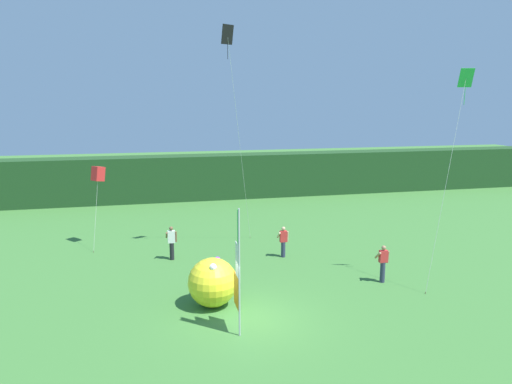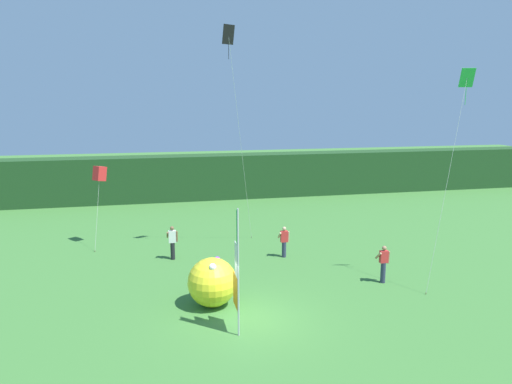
{
  "view_description": "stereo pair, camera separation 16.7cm",
  "coord_description": "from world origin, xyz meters",
  "px_view_note": "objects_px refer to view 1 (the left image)",
  "views": [
    {
      "loc": [
        -3.26,
        -15.72,
        7.88
      ],
      "look_at": [
        0.93,
        2.53,
        4.28
      ],
      "focal_mm": 33.03,
      "sensor_mm": 36.0,
      "label": 1
    },
    {
      "loc": [
        -3.1,
        -15.75,
        7.88
      ],
      "look_at": [
        0.93,
        2.53,
        4.28
      ],
      "focal_mm": 33.03,
      "sensor_mm": 36.0,
      "label": 2
    }
  ],
  "objects_px": {
    "kite_green_diamond_1": "(463,93)",
    "kite_black_diamond_2": "(229,50)",
    "banner_flag": "(238,273)",
    "person_mid_field": "(172,242)",
    "person_near_banner": "(283,241)",
    "inflatable_balloon": "(213,282)",
    "person_far_left": "(383,263)",
    "kite_red_box_0": "(98,174)"
  },
  "relations": [
    {
      "from": "kite_green_diamond_1",
      "to": "kite_black_diamond_2",
      "type": "height_order",
      "value": "kite_black_diamond_2"
    },
    {
      "from": "banner_flag",
      "to": "person_mid_field",
      "type": "bearing_deg",
      "value": 102.62
    },
    {
      "from": "person_near_banner",
      "to": "inflatable_balloon",
      "type": "distance_m",
      "value": 6.66
    },
    {
      "from": "person_mid_field",
      "to": "kite_green_diamond_1",
      "type": "height_order",
      "value": "kite_green_diamond_1"
    },
    {
      "from": "person_mid_field",
      "to": "person_far_left",
      "type": "distance_m",
      "value": 10.32
    },
    {
      "from": "person_far_left",
      "to": "kite_red_box_0",
      "type": "height_order",
      "value": "kite_red_box_0"
    },
    {
      "from": "kite_green_diamond_1",
      "to": "banner_flag",
      "type": "bearing_deg",
      "value": -166.96
    },
    {
      "from": "person_mid_field",
      "to": "inflatable_balloon",
      "type": "relative_size",
      "value": 0.9
    },
    {
      "from": "person_near_banner",
      "to": "person_mid_field",
      "type": "xyz_separation_m",
      "value": [
        -5.61,
        0.86,
        0.07
      ]
    },
    {
      "from": "kite_green_diamond_1",
      "to": "kite_black_diamond_2",
      "type": "xyz_separation_m",
      "value": [
        -8.56,
        6.49,
        2.16
      ]
    },
    {
      "from": "person_far_left",
      "to": "banner_flag",
      "type": "bearing_deg",
      "value": -156.67
    },
    {
      "from": "person_mid_field",
      "to": "inflatable_balloon",
      "type": "xyz_separation_m",
      "value": [
        1.27,
        -5.91,
        0.04
      ]
    },
    {
      "from": "banner_flag",
      "to": "kite_green_diamond_1",
      "type": "bearing_deg",
      "value": 13.04
    },
    {
      "from": "person_near_banner",
      "to": "kite_green_diamond_1",
      "type": "xyz_separation_m",
      "value": [
        6.1,
        -5.07,
        7.35
      ]
    },
    {
      "from": "banner_flag",
      "to": "person_far_left",
      "type": "xyz_separation_m",
      "value": [
        7.09,
        3.06,
        -1.24
      ]
    },
    {
      "from": "inflatable_balloon",
      "to": "kite_red_box_0",
      "type": "height_order",
      "value": "kite_red_box_0"
    },
    {
      "from": "person_mid_field",
      "to": "kite_black_diamond_2",
      "type": "xyz_separation_m",
      "value": [
        3.14,
        0.56,
        9.45
      ]
    },
    {
      "from": "kite_red_box_0",
      "to": "person_near_banner",
      "type": "bearing_deg",
      "value": -24.45
    },
    {
      "from": "banner_flag",
      "to": "person_mid_field",
      "type": "relative_size",
      "value": 2.58
    },
    {
      "from": "person_near_banner",
      "to": "person_mid_field",
      "type": "bearing_deg",
      "value": 171.27
    },
    {
      "from": "person_far_left",
      "to": "inflatable_balloon",
      "type": "relative_size",
      "value": 0.88
    },
    {
      "from": "kite_green_diamond_1",
      "to": "person_mid_field",
      "type": "bearing_deg",
      "value": 153.11
    },
    {
      "from": "person_near_banner",
      "to": "kite_black_diamond_2",
      "type": "xyz_separation_m",
      "value": [
        -2.47,
        1.42,
        9.52
      ]
    },
    {
      "from": "banner_flag",
      "to": "kite_black_diamond_2",
      "type": "bearing_deg",
      "value": 81.56
    },
    {
      "from": "person_near_banner",
      "to": "person_far_left",
      "type": "bearing_deg",
      "value": -52.31
    },
    {
      "from": "person_near_banner",
      "to": "kite_red_box_0",
      "type": "xyz_separation_m",
      "value": [
        -9.27,
        4.21,
        3.17
      ]
    },
    {
      "from": "inflatable_balloon",
      "to": "kite_black_diamond_2",
      "type": "height_order",
      "value": "kite_black_diamond_2"
    },
    {
      "from": "person_mid_field",
      "to": "kite_black_diamond_2",
      "type": "relative_size",
      "value": 0.15
    },
    {
      "from": "person_mid_field",
      "to": "inflatable_balloon",
      "type": "distance_m",
      "value": 6.05
    },
    {
      "from": "banner_flag",
      "to": "kite_green_diamond_1",
      "type": "xyz_separation_m",
      "value": [
        9.86,
        2.29,
        6.07
      ]
    },
    {
      "from": "person_near_banner",
      "to": "kite_red_box_0",
      "type": "height_order",
      "value": "kite_red_box_0"
    },
    {
      "from": "person_far_left",
      "to": "kite_green_diamond_1",
      "type": "bearing_deg",
      "value": -15.56
    },
    {
      "from": "person_near_banner",
      "to": "kite_green_diamond_1",
      "type": "relative_size",
      "value": 0.17
    },
    {
      "from": "person_near_banner",
      "to": "kite_black_diamond_2",
      "type": "relative_size",
      "value": 0.14
    },
    {
      "from": "person_mid_field",
      "to": "kite_red_box_0",
      "type": "bearing_deg",
      "value": 137.51
    },
    {
      "from": "person_far_left",
      "to": "inflatable_balloon",
      "type": "bearing_deg",
      "value": -174.39
    },
    {
      "from": "kite_green_diamond_1",
      "to": "kite_black_diamond_2",
      "type": "bearing_deg",
      "value": 142.81
    },
    {
      "from": "banner_flag",
      "to": "inflatable_balloon",
      "type": "height_order",
      "value": "banner_flag"
    },
    {
      "from": "banner_flag",
      "to": "person_near_banner",
      "type": "distance_m",
      "value": 8.37
    },
    {
      "from": "kite_green_diamond_1",
      "to": "person_near_banner",
      "type": "bearing_deg",
      "value": 140.23
    },
    {
      "from": "person_far_left",
      "to": "inflatable_balloon",
      "type": "height_order",
      "value": "inflatable_balloon"
    },
    {
      "from": "banner_flag",
      "to": "kite_black_diamond_2",
      "type": "relative_size",
      "value": 0.39
    }
  ]
}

